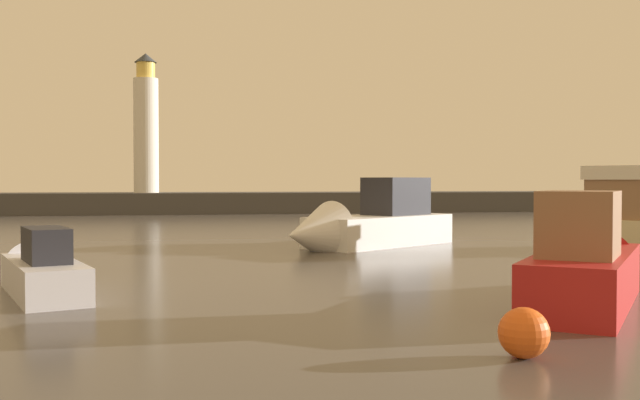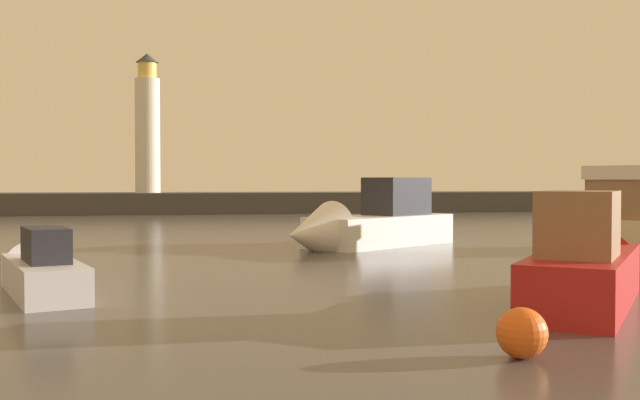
{
  "view_description": "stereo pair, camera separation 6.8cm",
  "coord_description": "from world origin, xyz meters",
  "px_view_note": "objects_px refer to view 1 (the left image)",
  "views": [
    {
      "loc": [
        -4.64,
        -2.6,
        2.83
      ],
      "look_at": [
        -0.47,
        19.88,
        2.2
      ],
      "focal_mm": 41.12,
      "sensor_mm": 36.0,
      "label": 1
    },
    {
      "loc": [
        -4.57,
        -2.61,
        2.83
      ],
      "look_at": [
        -0.47,
        19.88,
        2.2
      ],
      "focal_mm": 41.12,
      "sensor_mm": 36.0,
      "label": 2
    }
  ],
  "objects_px": {
    "motorboat_2": "(589,266)",
    "motorboat_3": "(362,225)",
    "lighthouse": "(146,127)",
    "motorboat_1": "(39,270)",
    "mooring_buoy": "(524,333)"
  },
  "relations": [
    {
      "from": "motorboat_3",
      "to": "mooring_buoy",
      "type": "relative_size",
      "value": 10.81
    },
    {
      "from": "lighthouse",
      "to": "mooring_buoy",
      "type": "relative_size",
      "value": 14.39
    },
    {
      "from": "motorboat_1",
      "to": "motorboat_2",
      "type": "height_order",
      "value": "motorboat_2"
    },
    {
      "from": "motorboat_2",
      "to": "motorboat_3",
      "type": "distance_m",
      "value": 14.65
    },
    {
      "from": "motorboat_2",
      "to": "mooring_buoy",
      "type": "distance_m",
      "value": 6.09
    },
    {
      "from": "motorboat_1",
      "to": "motorboat_3",
      "type": "distance_m",
      "value": 15.21
    },
    {
      "from": "lighthouse",
      "to": "mooring_buoy",
      "type": "distance_m",
      "value": 53.78
    },
    {
      "from": "motorboat_1",
      "to": "motorboat_3",
      "type": "relative_size",
      "value": 0.68
    },
    {
      "from": "motorboat_3",
      "to": "mooring_buoy",
      "type": "distance_m",
      "value": 19.32
    },
    {
      "from": "motorboat_1",
      "to": "mooring_buoy",
      "type": "xyz_separation_m",
      "value": [
        8.89,
        -8.66,
        -0.16
      ]
    },
    {
      "from": "motorboat_2",
      "to": "lighthouse",
      "type": "bearing_deg",
      "value": 104.39
    },
    {
      "from": "lighthouse",
      "to": "motorboat_3",
      "type": "relative_size",
      "value": 1.33
    },
    {
      "from": "motorboat_2",
      "to": "motorboat_3",
      "type": "height_order",
      "value": "motorboat_3"
    },
    {
      "from": "mooring_buoy",
      "to": "motorboat_3",
      "type": "bearing_deg",
      "value": 83.87
    },
    {
      "from": "motorboat_2",
      "to": "motorboat_3",
      "type": "relative_size",
      "value": 0.79
    }
  ]
}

